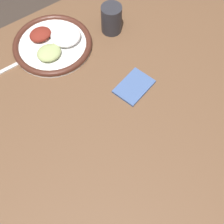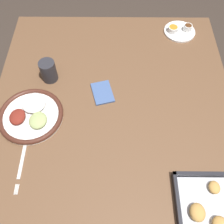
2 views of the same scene
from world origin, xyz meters
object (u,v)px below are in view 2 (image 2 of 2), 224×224
(fork, at_px, (21,160))
(napkin, at_px, (101,93))
(saucer_plate, at_px, (178,30))
(drinking_cup, at_px, (47,71))
(dinner_plate, at_px, (30,114))

(fork, relative_size, napkin, 1.72)
(saucer_plate, relative_size, napkin, 1.17)
(drinking_cup, xyz_separation_m, napkin, (0.08, 0.23, -0.04))
(fork, relative_size, saucer_plate, 1.47)
(dinner_plate, distance_m, fork, 0.19)
(fork, xyz_separation_m, napkin, (-0.30, 0.28, 0.00))
(drinking_cup, relative_size, napkin, 0.74)
(saucer_plate, bearing_deg, dinner_plate, -52.69)
(fork, bearing_deg, napkin, 136.79)
(drinking_cup, bearing_deg, napkin, 70.97)
(fork, bearing_deg, dinner_plate, 179.17)
(dinner_plate, relative_size, drinking_cup, 2.66)
(dinner_plate, height_order, drinking_cup, drinking_cup)
(napkin, bearing_deg, fork, -42.93)
(dinner_plate, relative_size, saucer_plate, 1.68)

